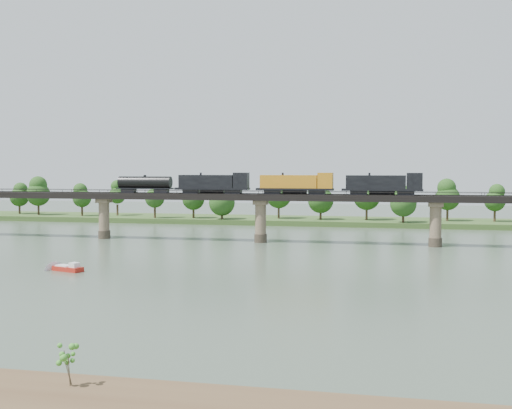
# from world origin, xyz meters

# --- Properties ---
(ground) EXTENTS (400.00, 400.00, 0.00)m
(ground) POSITION_xyz_m (0.00, 0.00, 0.00)
(ground) COLOR #384739
(ground) RESTS_ON ground
(far_bank) EXTENTS (300.00, 24.00, 1.60)m
(far_bank) POSITION_xyz_m (0.00, 85.00, 0.80)
(far_bank) COLOR #2E4A1D
(far_bank) RESTS_ON ground
(bridge) EXTENTS (236.00, 30.00, 11.50)m
(bridge) POSITION_xyz_m (0.00, 30.00, 5.46)
(bridge) COLOR #473A2D
(bridge) RESTS_ON ground
(bridge_superstructure) EXTENTS (220.00, 4.90, 0.75)m
(bridge_superstructure) POSITION_xyz_m (0.00, 30.00, 11.79)
(bridge_superstructure) COLOR black
(bridge_superstructure) RESTS_ON bridge
(far_treeline) EXTENTS (289.06, 17.54, 13.60)m
(far_treeline) POSITION_xyz_m (-8.21, 80.52, 8.83)
(far_treeline) COLOR #382619
(far_treeline) RESTS_ON far_bank
(freight_train) EXTENTS (73.41, 2.86, 5.05)m
(freight_train) POSITION_xyz_m (1.63, 30.00, 13.91)
(freight_train) COLOR black
(freight_train) RESTS_ON bridge
(motorboat) EXTENTS (6.01, 3.75, 1.58)m
(motorboat) POSITION_xyz_m (-23.47, -18.68, 0.54)
(motorboat) COLOR #AA1E13
(motorboat) RESTS_ON ground
(sapling) EXTENTS (1.19, 1.19, 2.80)m
(sapling) POSITION_xyz_m (6.49, -73.99, 3.00)
(sapling) COLOR brown
(sapling) RESTS_ON near_bank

